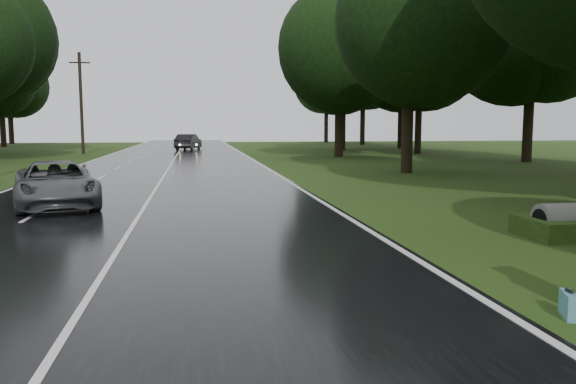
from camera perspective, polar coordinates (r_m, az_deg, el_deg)
ground at (r=9.44m, az=-19.21°, el=-9.67°), size 160.00×160.00×0.00m
road at (r=29.08m, az=-12.50°, el=1.52°), size 12.00×140.00×0.04m
lane_center at (r=29.08m, az=-12.50°, el=1.57°), size 0.12×140.00×0.01m
grey_car at (r=19.26m, az=-22.48°, el=0.75°), size 3.68×5.62×1.44m
far_car at (r=60.11m, az=-10.07°, el=5.02°), size 2.87×5.26×1.64m
suitcase at (r=8.70m, az=26.57°, el=-10.22°), size 0.31×0.51×0.35m
culvert at (r=14.85m, az=26.67°, el=-4.07°), size 1.61×0.80×0.80m
utility_pole_far at (r=54.58m, az=-20.04°, el=3.64°), size 1.80×0.28×9.08m
tree_right_d at (r=31.78m, az=11.90°, el=1.93°), size 8.93×8.93×13.96m
tree_right_e at (r=46.96m, az=5.16°, el=3.58°), size 9.31×9.31×14.55m
tree_right_f at (r=59.39m, az=5.51°, el=4.24°), size 9.26×9.26×14.46m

